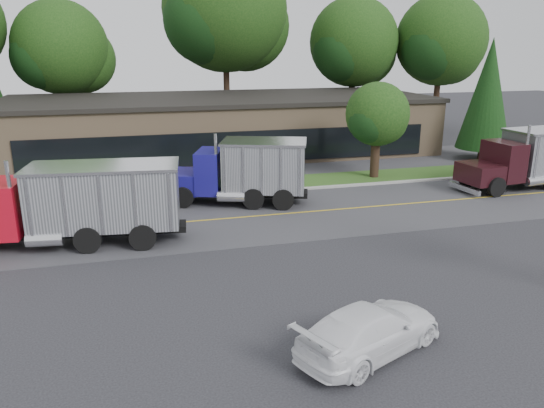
{
  "coord_description": "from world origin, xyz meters",
  "views": [
    {
      "loc": [
        -4.83,
        -15.17,
        8.07
      ],
      "look_at": [
        0.58,
        5.05,
        1.8
      ],
      "focal_mm": 35.0,
      "sensor_mm": 36.0,
      "label": 1
    }
  ],
  "objects_px": {
    "dump_truck_red": "(70,203)",
    "dump_truck_blue": "(245,170)",
    "rally_car": "(370,329)",
    "dump_truck_maroon": "(531,157)"
  },
  "relations": [
    {
      "from": "dump_truck_red",
      "to": "dump_truck_maroon",
      "type": "xyz_separation_m",
      "value": [
        25.32,
        3.14,
        -0.01
      ]
    },
    {
      "from": "dump_truck_red",
      "to": "rally_car",
      "type": "bearing_deg",
      "value": 134.82
    },
    {
      "from": "dump_truck_red",
      "to": "rally_car",
      "type": "relative_size",
      "value": 2.29
    },
    {
      "from": "dump_truck_red",
      "to": "dump_truck_blue",
      "type": "xyz_separation_m",
      "value": [
        8.3,
        4.11,
        -0.01
      ]
    },
    {
      "from": "dump_truck_blue",
      "to": "rally_car",
      "type": "xyz_separation_m",
      "value": [
        0.24,
        -14.93,
        -1.13
      ]
    },
    {
      "from": "dump_truck_red",
      "to": "dump_truck_maroon",
      "type": "height_order",
      "value": "same"
    },
    {
      "from": "dump_truck_blue",
      "to": "dump_truck_maroon",
      "type": "relative_size",
      "value": 0.91
    },
    {
      "from": "dump_truck_maroon",
      "to": "rally_car",
      "type": "distance_m",
      "value": 21.86
    },
    {
      "from": "dump_truck_red",
      "to": "rally_car",
      "type": "distance_m",
      "value": 13.83
    },
    {
      "from": "dump_truck_red",
      "to": "rally_car",
      "type": "height_order",
      "value": "dump_truck_red"
    }
  ]
}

